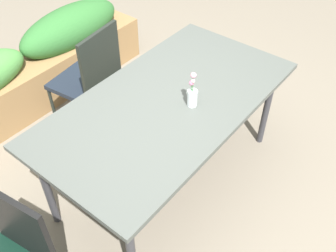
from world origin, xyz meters
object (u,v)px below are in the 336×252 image
chair_far_side (91,76)px  flower_vase (192,95)px  dining_table (168,107)px  planter_box (28,71)px

chair_far_side → flower_vase: 1.06m
dining_table → chair_far_side: size_ratio=1.87×
flower_vase → planter_box: bearing=93.6°
dining_table → chair_far_side: (0.07, 0.86, -0.18)m
planter_box → chair_far_side: bearing=-80.6°
dining_table → flower_vase: 0.22m
dining_table → planter_box: 1.66m
chair_far_side → flower_vase: bearing=-98.3°
dining_table → planter_box: (-0.05, 1.61, -0.38)m
flower_vase → planter_box: 1.85m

